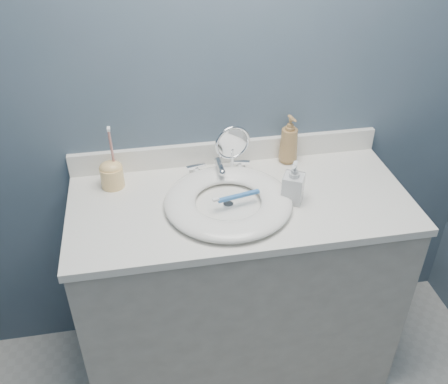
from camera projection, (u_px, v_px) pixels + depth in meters
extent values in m
cube|color=#465869|center=(227.00, 85.00, 1.82)|extent=(2.20, 0.02, 2.40)
cube|color=#B4AFA5|center=(238.00, 289.00, 2.05)|extent=(1.20, 0.55, 0.85)
cube|color=white|center=(240.00, 202.00, 1.79)|extent=(1.22, 0.57, 0.03)
cube|color=white|center=(227.00, 152.00, 1.97)|extent=(1.22, 0.02, 0.09)
cylinder|color=silver|center=(228.00, 205.00, 1.75)|extent=(0.04, 0.04, 0.01)
cube|color=silver|center=(218.00, 172.00, 1.92)|extent=(0.22, 0.05, 0.01)
cylinder|color=silver|center=(218.00, 166.00, 1.90)|extent=(0.03, 0.03, 0.06)
cylinder|color=silver|center=(220.00, 166.00, 1.85)|extent=(0.02, 0.09, 0.02)
sphere|color=silver|center=(222.00, 173.00, 1.81)|extent=(0.03, 0.03, 0.03)
cylinder|color=silver|center=(196.00, 171.00, 1.90)|extent=(0.02, 0.02, 0.03)
cube|color=silver|center=(196.00, 166.00, 1.88)|extent=(0.08, 0.03, 0.01)
cylinder|color=silver|center=(240.00, 167.00, 1.92)|extent=(0.02, 0.02, 0.03)
cube|color=silver|center=(240.00, 162.00, 1.91)|extent=(0.08, 0.03, 0.01)
cylinder|color=silver|center=(232.00, 173.00, 1.92)|extent=(0.08, 0.08, 0.01)
cylinder|color=silver|center=(232.00, 161.00, 1.89)|extent=(0.01, 0.01, 0.10)
torus|color=silver|center=(232.00, 143.00, 1.84)|extent=(0.14, 0.04, 0.14)
cylinder|color=white|center=(232.00, 143.00, 1.84)|extent=(0.11, 0.03, 0.12)
imported|color=#A07948|center=(289.00, 139.00, 1.94)|extent=(0.09, 0.09, 0.20)
imported|color=silver|center=(294.00, 182.00, 1.73)|extent=(0.10, 0.10, 0.16)
cylinder|color=#FFCF7F|center=(112.00, 177.00, 1.83)|extent=(0.09, 0.09, 0.08)
ellipsoid|color=#FFCF7F|center=(111.00, 168.00, 1.81)|extent=(0.09, 0.07, 0.05)
cylinder|color=tan|center=(112.00, 150.00, 1.77)|extent=(0.01, 0.03, 0.16)
cube|color=white|center=(109.00, 129.00, 1.71)|extent=(0.01, 0.02, 0.01)
cube|color=#3573BC|center=(239.00, 196.00, 1.72)|extent=(0.15, 0.05, 0.01)
cube|color=white|center=(216.00, 200.00, 1.69)|extent=(0.02, 0.02, 0.01)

